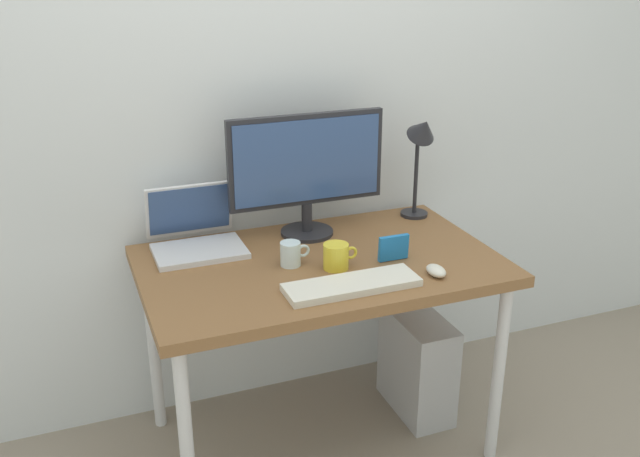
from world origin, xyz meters
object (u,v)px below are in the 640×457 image
computer_tower (417,364)px  coffee_mug (336,256)px  monitor (307,167)px  laptop (195,233)px  desk (320,278)px  desk_lamp (422,144)px  mouse (436,271)px  glass_cup (291,253)px  photo_frame (394,248)px  keyboard (352,285)px

computer_tower → coffee_mug: bearing=-162.9°
monitor → laptop: 0.47m
desk → monitor: monitor is taller
monitor → desk_lamp: 0.48m
desk_lamp → mouse: desk_lamp is taller
desk_lamp → mouse: size_ratio=4.82×
desk_lamp → glass_cup: bearing=-158.6°
mouse → coffee_mug: 0.34m
mouse → photo_frame: photo_frame is taller
monitor → coffee_mug: size_ratio=4.87×
desk → glass_cup: (-0.11, 0.00, 0.11)m
desk_lamp → keyboard: size_ratio=0.99×
keyboard → mouse: bearing=-2.4°
monitor → desk: bearing=-99.9°
computer_tower → desk: bearing=-174.0°
desk → coffee_mug: bearing=-70.2°
glass_cup → photo_frame: photo_frame is taller
monitor → keyboard: bearing=-93.2°
laptop → keyboard: 0.64m
photo_frame → computer_tower: 0.64m
mouse → glass_cup: glass_cup is taller
desk → coffee_mug: coffee_mug is taller
computer_tower → laptop: bearing=164.9°
monitor → keyboard: 0.55m
photo_frame → computer_tower: photo_frame is taller
desk_lamp → coffee_mug: size_ratio=3.56×
desk → desk_lamp: size_ratio=2.86×
coffee_mug → photo_frame: size_ratio=1.11×
coffee_mug → glass_cup: size_ratio=1.16×
keyboard → photo_frame: bearing=33.8°
coffee_mug → keyboard: bearing=-94.5°
keyboard → photo_frame: size_ratio=4.00×
desk → laptop: laptop is taller
photo_frame → glass_cup: bearing=164.6°
desk → computer_tower: size_ratio=2.95×
laptop → mouse: 0.87m
keyboard → glass_cup: (-0.12, 0.24, 0.03)m
glass_cup → coffee_mug: bearing=-31.6°
monitor → computer_tower: size_ratio=1.42×
monitor → glass_cup: (-0.15, -0.24, -0.22)m
coffee_mug → mouse: bearing=-31.0°
mouse → glass_cup: bearing=148.8°
laptop → computer_tower: 1.04m
keyboard → monitor: bearing=86.8°
monitor → photo_frame: monitor is taller
monitor → photo_frame: (0.19, -0.34, -0.22)m
laptop → coffee_mug: size_ratio=2.62×
laptop → coffee_mug: laptop is taller
monitor → coffee_mug: monitor is taller
keyboard → mouse: (0.30, -0.01, 0.01)m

